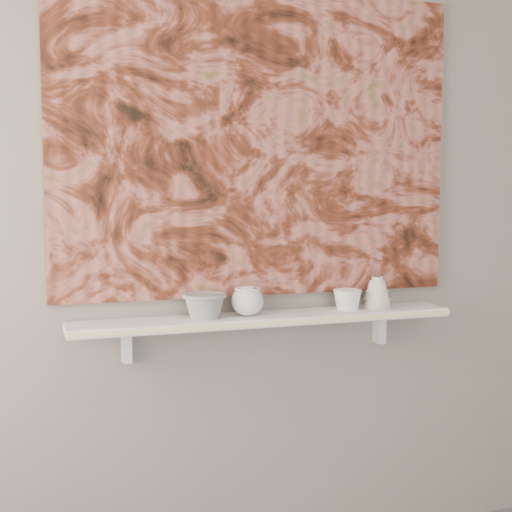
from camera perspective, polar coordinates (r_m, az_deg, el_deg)
name	(u,v)px	position (r m, az deg, el deg)	size (l,w,h in m)	color
wall_back	(258,197)	(2.61, 0.14, 4.77)	(3.60, 3.60, 0.00)	gray
shelf	(266,319)	(2.56, 0.82, -5.03)	(1.40, 0.18, 0.03)	white
shelf_stripe	(275,323)	(2.48, 1.53, -5.40)	(1.40, 0.01, 0.02)	#FAEDA6
bracket_left	(127,345)	(2.52, -10.32, -7.01)	(0.03, 0.06, 0.12)	white
bracket_right	(379,328)	(2.83, 9.83, -5.66)	(0.03, 0.06, 0.12)	white
painting	(259,144)	(2.60, 0.24, 8.95)	(1.50, 0.03, 1.10)	maroon
house_motif	(371,227)	(2.77, 9.18, 2.28)	(0.09, 0.00, 0.08)	black
bowl_grey	(205,305)	(2.49, -4.14, -3.97)	(0.15, 0.15, 0.09)	gray
cup_cream	(247,301)	(2.53, -0.69, -3.62)	(0.11, 0.11, 0.10)	silver
bell_vessel	(377,292)	(2.73, 9.66, -2.87)	(0.11, 0.11, 0.12)	silver
bowl_white	(347,299)	(2.67, 7.32, -3.47)	(0.11, 0.11, 0.08)	white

